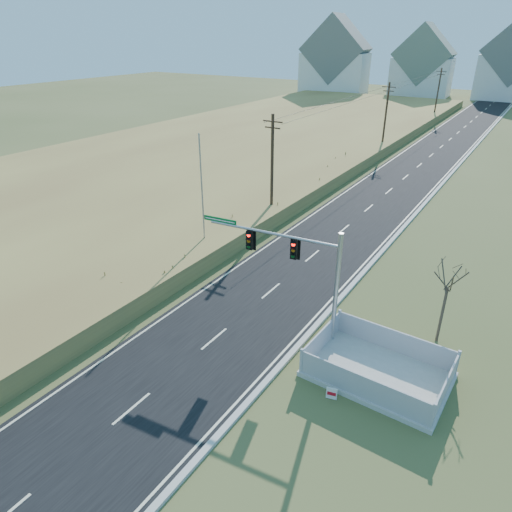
% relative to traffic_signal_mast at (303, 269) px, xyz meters
% --- Properties ---
extents(ground, '(260.00, 260.00, 0.00)m').
position_rel_traffic_signal_mast_xyz_m(ground, '(-3.62, -1.05, -3.99)').
color(ground, '#474E26').
rests_on(ground, ground).
extents(road, '(8.00, 180.00, 0.06)m').
position_rel_traffic_signal_mast_xyz_m(road, '(-3.62, 48.95, -3.96)').
color(road, black).
rests_on(road, ground).
extents(curb, '(0.30, 180.00, 0.18)m').
position_rel_traffic_signal_mast_xyz_m(curb, '(0.53, 48.95, -3.90)').
color(curb, '#B2AFA8').
rests_on(curb, ground).
extents(reed_marsh, '(38.00, 110.00, 1.30)m').
position_rel_traffic_signal_mast_xyz_m(reed_marsh, '(-27.62, 38.95, -3.34)').
color(reed_marsh, '#A29249').
rests_on(reed_marsh, ground).
extents(utility_pole_near, '(1.80, 0.26, 9.00)m').
position_rel_traffic_signal_mast_xyz_m(utility_pole_near, '(-10.12, 13.95, 0.70)').
color(utility_pole_near, '#422D1E').
rests_on(utility_pole_near, ground).
extents(utility_pole_mid, '(1.80, 0.26, 9.00)m').
position_rel_traffic_signal_mast_xyz_m(utility_pole_mid, '(-10.12, 43.95, 0.70)').
color(utility_pole_mid, '#422D1E').
rests_on(utility_pole_mid, ground).
extents(utility_pole_far, '(1.80, 0.26, 9.00)m').
position_rel_traffic_signal_mast_xyz_m(utility_pole_far, '(-10.12, 73.95, 0.70)').
color(utility_pole_far, '#422D1E').
rests_on(utility_pole_far, ground).
extents(condo_nw, '(17.69, 13.38, 19.05)m').
position_rel_traffic_signal_mast_xyz_m(condo_nw, '(-41.62, 98.95, 3.72)').
color(condo_nw, white).
rests_on(condo_nw, ground).
extents(condo_nnw, '(14.93, 11.17, 17.03)m').
position_rel_traffic_signal_mast_xyz_m(condo_nnw, '(-21.62, 106.95, 2.95)').
color(condo_nnw, white).
rests_on(condo_nnw, ground).
extents(traffic_signal_mast, '(7.96, 1.05, 6.36)m').
position_rel_traffic_signal_mast_xyz_m(traffic_signal_mast, '(0.00, 0.00, 0.00)').
color(traffic_signal_mast, '#9EA0A5').
rests_on(traffic_signal_mast, ground).
extents(fence_enclosure, '(6.60, 4.65, 1.47)m').
position_rel_traffic_signal_mast_xyz_m(fence_enclosure, '(4.79, -1.14, -3.70)').
color(fence_enclosure, '#B7B5AD').
rests_on(fence_enclosure, ground).
extents(open_sign, '(0.49, 0.16, 0.61)m').
position_rel_traffic_signal_mast_xyz_m(open_sign, '(3.54, -3.74, -3.66)').
color(open_sign, white).
rests_on(open_sign, ground).
extents(flagpole, '(0.40, 0.40, 8.89)m').
position_rel_traffic_signal_mast_xyz_m(flagpole, '(-10.62, 5.11, -0.44)').
color(flagpole, '#B7B5AD').
rests_on(flagpole, ground).
extents(bare_tree, '(1.86, 1.86, 4.94)m').
position_rel_traffic_signal_mast_xyz_m(bare_tree, '(6.55, 3.31, -0.01)').
color(bare_tree, '#4C3F33').
rests_on(bare_tree, ground).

